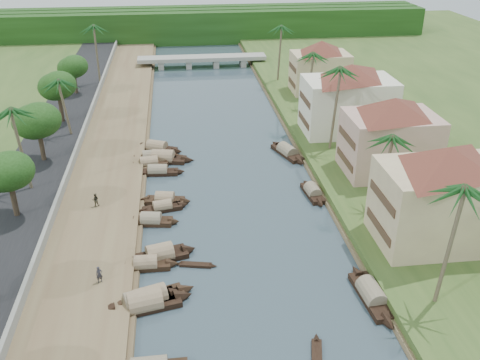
{
  "coord_description": "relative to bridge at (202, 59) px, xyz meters",
  "views": [
    {
      "loc": [
        -6.1,
        -44.8,
        31.02
      ],
      "look_at": [
        0.96,
        12.09,
        2.0
      ],
      "focal_mm": 40.0,
      "sensor_mm": 36.0,
      "label": 1
    }
  ],
  "objects": [
    {
      "name": "palm_5",
      "position": [
        -24.0,
        -57.7,
        9.29
      ],
      "size": [
        3.2,
        3.2,
        11.39
      ],
      "color": "brown",
      "rests_on": "ground"
    },
    {
      "name": "sampan_9",
      "position": [
        -9.05,
        -52.97,
        -1.32
      ],
      "size": [
        7.4,
        1.99,
        1.9
      ],
      "rotation": [
        0.0,
        0.0,
        -0.08
      ],
      "color": "black",
      "rests_on": "ground"
    },
    {
      "name": "canoe_1",
      "position": [
        -5.12,
        -73.9,
        -1.62
      ],
      "size": [
        4.33,
        1.58,
        0.69
      ],
      "rotation": [
        0.0,
        0.0,
        -0.21
      ],
      "color": "black",
      "rests_on": "ground"
    },
    {
      "name": "road",
      "position": [
        -24.5,
        -52.0,
        -1.02
      ],
      "size": [
        8.0,
        180.0,
        1.4
      ],
      "primitive_type": "cube",
      "color": "black",
      "rests_on": "ground"
    },
    {
      "name": "sampan_11",
      "position": [
        -8.37,
        -48.97,
        -1.3
      ],
      "size": [
        8.92,
        3.75,
        2.47
      ],
      "rotation": [
        0.0,
        0.0,
        -0.22
      ],
      "color": "black",
      "rests_on": "ground"
    },
    {
      "name": "person_far",
      "position": [
        -15.88,
        -62.02,
        -0.14
      ],
      "size": [
        0.83,
        0.68,
        1.56
      ],
      "primitive_type": "imported",
      "rotation": [
        0.0,
        0.0,
        3.27
      ],
      "color": "#2E2B20",
      "rests_on": "left_bank"
    },
    {
      "name": "sampan_2",
      "position": [
        -9.38,
        -78.79,
        -1.31
      ],
      "size": [
        8.61,
        4.22,
        2.24
      ],
      "rotation": [
        0.0,
        0.0,
        0.31
      ],
      "color": "black",
      "rests_on": "ground"
    },
    {
      "name": "palm_0",
      "position": [
        15.0,
        -83.08,
        10.08
      ],
      "size": [
        3.2,
        3.2,
        12.42
      ],
      "color": "brown",
      "rests_on": "ground"
    },
    {
      "name": "palm_7",
      "position": [
        14.0,
        -15.81,
        9.5
      ],
      "size": [
        3.2,
        3.2,
        11.83
      ],
      "color": "brown",
      "rests_on": "ground"
    },
    {
      "name": "tree_2",
      "position": [
        -24.0,
        -64.08,
        4.84
      ],
      "size": [
        4.93,
        4.93,
        7.28
      ],
      "color": "#403225",
      "rests_on": "ground"
    },
    {
      "name": "sampan_3",
      "position": [
        -10.11,
        -79.16,
        -1.31
      ],
      "size": [
        8.62,
        4.09,
        2.27
      ],
      "rotation": [
        0.0,
        0.0,
        0.29
      ],
      "color": "black",
      "rests_on": "ground"
    },
    {
      "name": "tree_6",
      "position": [
        24.0,
        -41.59,
        4.49
      ],
      "size": [
        4.62,
        4.62,
        7.01
      ],
      "color": "#403225",
      "rests_on": "ground"
    },
    {
      "name": "building_far",
      "position": [
        18.99,
        -44.0,
        4.66
      ],
      "size": [
        15.59,
        15.59,
        10.2
      ],
      "color": "beige",
      "rests_on": "right_bank"
    },
    {
      "name": "bridge",
      "position": [
        0.0,
        0.0,
        0.0
      ],
      "size": [
        28.0,
        4.0,
        2.4
      ],
      "color": "gray",
      "rests_on": "ground"
    },
    {
      "name": "sampan_16",
      "position": [
        9.08,
        -48.94,
        -1.31
      ],
      "size": [
        4.49,
        8.97,
        2.18
      ],
      "rotation": [
        0.0,
        0.0,
        1.91
      ],
      "color": "black",
      "rests_on": "ground"
    },
    {
      "name": "sampan_5",
      "position": [
        -8.58,
        -72.25,
        -1.3
      ],
      "size": [
        7.85,
        3.8,
        2.41
      ],
      "rotation": [
        0.0,
        0.0,
        0.26
      ],
      "color": "black",
      "rests_on": "ground"
    },
    {
      "name": "palm_6",
      "position": [
        -22.0,
        -40.68,
        7.66
      ],
      "size": [
        3.2,
        3.2,
        9.71
      ],
      "color": "brown",
      "rests_on": "ground"
    },
    {
      "name": "treeline",
      "position": [
        -0.0,
        28.0,
        2.28
      ],
      "size": [
        120.0,
        14.0,
        8.0
      ],
      "color": "#15320D",
      "rests_on": "ground"
    },
    {
      "name": "sampan_1",
      "position": [
        -9.8,
        -79.45,
        -1.3
      ],
      "size": [
        8.91,
        3.8,
        2.54
      ],
      "rotation": [
        0.0,
        0.0,
        0.22
      ],
      "color": "black",
      "rests_on": "ground"
    },
    {
      "name": "retaining_wall",
      "position": [
        -20.2,
        -52.0,
        -0.37
      ],
      "size": [
        0.4,
        180.0,
        1.1
      ],
      "primitive_type": "cube",
      "color": "gray",
      "rests_on": "left_bank"
    },
    {
      "name": "tree_5",
      "position": [
        -24.0,
        -20.33,
        4.36
      ],
      "size": [
        4.69,
        4.69,
        6.69
      ],
      "color": "#403225",
      "rests_on": "ground"
    },
    {
      "name": "sampan_6",
      "position": [
        -9.6,
        -65.42,
        -1.31
      ],
      "size": [
        6.6,
        2.42,
        1.97
      ],
      "rotation": [
        0.0,
        0.0,
        -0.15
      ],
      "color": "black",
      "rests_on": "ground"
    },
    {
      "name": "sampan_8",
      "position": [
        -8.1,
        -60.85,
        -1.31
      ],
      "size": [
        6.54,
        2.71,
        2.01
      ],
      "rotation": [
        0.0,
        0.0,
        -0.19
      ],
      "color": "black",
      "rests_on": "ground"
    },
    {
      "name": "building_near",
      "position": [
        18.99,
        -74.0,
        4.66
      ],
      "size": [
        14.85,
        14.85,
        10.2
      ],
      "color": "#CDB98A",
      "rests_on": "right_bank"
    },
    {
      "name": "sampan_14",
      "position": [
        10.17,
        -80.78,
        -1.31
      ],
      "size": [
        2.31,
        9.26,
        2.22
      ],
      "rotation": [
        0.0,
        0.0,
        1.64
      ],
      "color": "black",
      "rests_on": "ground"
    },
    {
      "name": "building_distant",
      "position": [
        19.99,
        -24.0,
        4.16
      ],
      "size": [
        12.62,
        12.62,
        9.2
      ],
      "color": "#CDB98A",
      "rests_on": "right_bank"
    },
    {
      "name": "building_mid",
      "position": [
        19.99,
        -58.0,
        4.41
      ],
      "size": [
        14.11,
        14.11,
        9.7
      ],
      "color": "tan",
      "rests_on": "right_bank"
    },
    {
      "name": "sampan_15",
      "position": [
        9.72,
        -61.18,
        -1.32
      ],
      "size": [
        2.1,
        7.1,
        1.92
      ],
      "rotation": [
        0.0,
        0.0,
        1.67
      ],
      "color": "black",
      "rests_on": "ground"
    },
    {
      "name": "sampan_10",
      "position": [
        -10.25,
        -50.37,
        -1.31
      ],
      "size": [
        7.1,
        2.4,
        1.96
      ],
      "rotation": [
        0.0,
        0.0,
        0.14
      ],
      "color": "black",
      "rests_on": "ground"
    },
    {
      "name": "right_bank",
      "position": [
        19.0,
        -52.0,
        -1.12
      ],
      "size": [
        16.0,
        180.0,
        1.2
      ],
      "primitive_type": "cube",
      "color": "#304B1E",
      "rests_on": "ground"
    },
    {
      "name": "tree_3",
      "position": [
        -24.0,
        -49.55,
        5.08
      ],
      "size": [
        5.45,
        5.45,
        7.72
      ],
      "color": "#403225",
      "rests_on": "ground"
    },
    {
      "name": "palm_8",
      "position": [
        -20.5,
        -13.98,
        10.05
      ],
      "size": [
        3.2,
        3.2,
        12.18
      ],
      "color": "brown",
      "rests_on": "ground"
    },
    {
      "name": "ground",
      "position": [
        -0.0,
        -72.0,
        -1.72
      ],
      "size": [
        220.0,
        220.0,
        0.0
      ],
      "primitive_type": "plane",
      "color": "#31414A",
      "rests_on": "ground"
    },
    {
      "name": "canoe_2",
      "position": [
        -6.97,
        -49.2,
        -1.62
      ],
      "size": [
        5.84,
        1.1,
        0.84
      ],
      "rotation": [
        0.0,
        0.0,
        -0.04
      ],
      "color": "black",
      "rests_on": "ground"
    },
    {
      "name": "sampan_7",
      "position": [
        -8.39,
        -62.62,
        -1.32
      ],
      "size": [
        6.33,
        2.42,
        1.73
      ],
      "rotation": [
        0.0,
        0.0,
        0.19
      ],
      "color": "black",
      "rests_on": "ground"
    },
    {
      "name": "left_bank",
      "position": [
        -16.0,
        -52.0,
        -1.32
      ],
      "size": [
        10.0,
        180.0,
        0.8
      ],
      "primitive_type": "cube",
      "color": "brown",
      "rests_on": "ground"
    },
    {
      "name": "palm_2",
      "position": [
        15.0,
        -50.04,
        10.51
      ],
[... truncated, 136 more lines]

